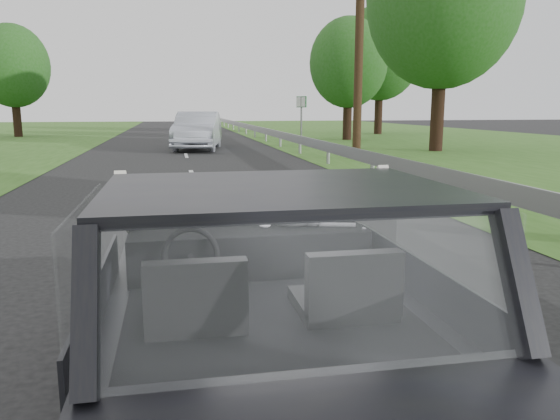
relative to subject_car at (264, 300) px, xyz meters
name	(u,v)px	position (x,y,z in m)	size (l,w,h in m)	color
ground	(265,415)	(0.00, 0.00, -0.72)	(140.00, 140.00, 0.00)	black
subject_car	(264,300)	(0.00, 0.00, 0.00)	(1.80, 4.00, 1.45)	black
dashboard	(249,251)	(0.00, 0.62, 0.12)	(1.58, 0.45, 0.30)	black
driver_seat	(195,295)	(-0.40, -0.29, 0.16)	(0.50, 0.72, 0.42)	black
passenger_seat	(347,285)	(0.40, -0.29, 0.16)	(0.50, 0.72, 0.42)	black
steering_wheel	(191,255)	(-0.40, 0.33, 0.20)	(0.36, 0.36, 0.04)	black
cat	(294,216)	(0.32, 0.65, 0.35)	(0.51, 0.16, 0.23)	gray
guardrail	(368,157)	(4.30, 10.00, -0.15)	(0.05, 90.00, 0.32)	#A8A8A8
other_car	(198,131)	(0.60, 21.20, 0.09)	(1.95, 4.94, 1.62)	silver
highway_sign	(301,119)	(6.17, 25.19, 0.46)	(0.09, 0.95, 2.37)	#0F6726
utility_pole	(360,26)	(5.88, 15.48, 3.79)	(0.29, 0.29, 9.03)	#432918
tree_1	(442,36)	(10.35, 18.33, 3.93)	(6.14, 6.14, 9.30)	#1E5414
tree_2	(348,81)	(9.16, 26.66, 2.52)	(4.28, 4.28, 6.49)	#1E5414
tree_3	(380,72)	(13.31, 32.66, 3.40)	(5.45, 5.45, 8.26)	#1E5414
tree_6	(14,82)	(-9.85, 33.59, 2.56)	(4.34, 4.34, 6.58)	#1E5414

